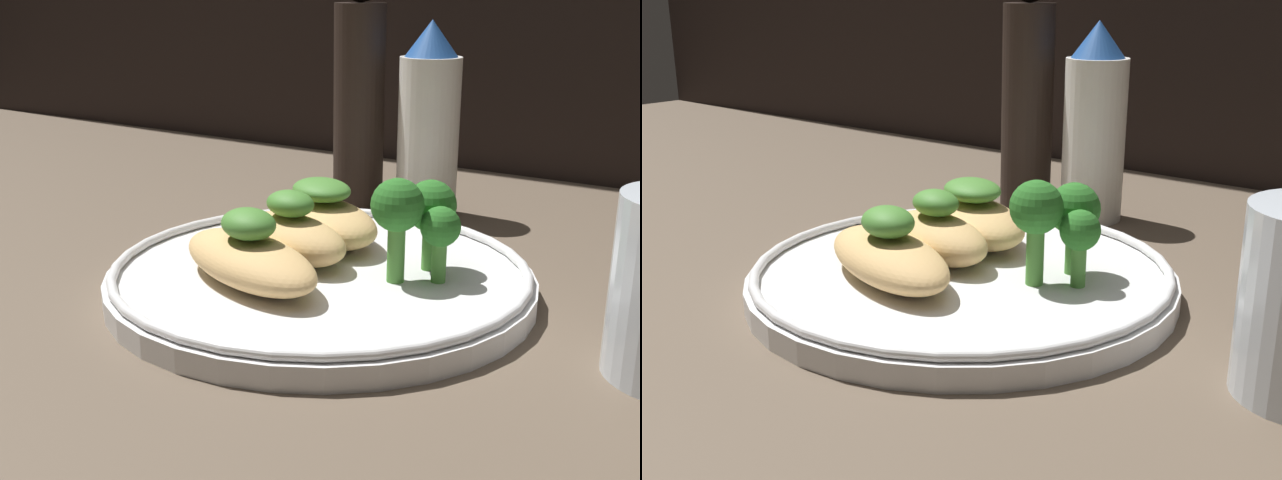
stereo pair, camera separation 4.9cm
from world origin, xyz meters
TOP-DOWN VIEW (x-y plane):
  - ground_plane at (0.00, 0.00)cm, footprint 180.00×180.00cm
  - plate at (0.00, 0.00)cm, footprint 26.44×26.44cm
  - grilled_meat_front at (-2.42, -3.96)cm, footprint 12.86×9.13cm
  - grilled_meat_middle at (-2.62, 0.59)cm, footprint 10.02×6.98cm
  - grilled_meat_back at (-2.99, 4.81)cm, footprint 11.64×9.52cm
  - broccoli_bunch at (5.48, 2.35)cm, footprint 4.98×6.19cm
  - sauce_bottle at (-2.09, 19.33)cm, footprint 4.95×4.95cm
  - pepper_grinder at (-8.57, 19.33)cm, footprint 4.30×4.30cm

SIDE VIEW (x-z plane):
  - ground_plane at x=0.00cm, z-range -1.00..0.00cm
  - plate at x=0.00cm, z-range -0.01..1.99cm
  - grilled_meat_front at x=-2.42cm, z-range 0.74..5.28cm
  - grilled_meat_middle at x=-2.62cm, z-range 0.82..5.44cm
  - grilled_meat_back at x=-2.99cm, z-range 0.94..5.41cm
  - broccoli_bunch at x=5.48cm, z-range 2.23..8.55cm
  - sauce_bottle at x=-2.09cm, z-range -0.34..15.41cm
  - pepper_grinder at x=-8.57cm, z-range -0.75..18.94cm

